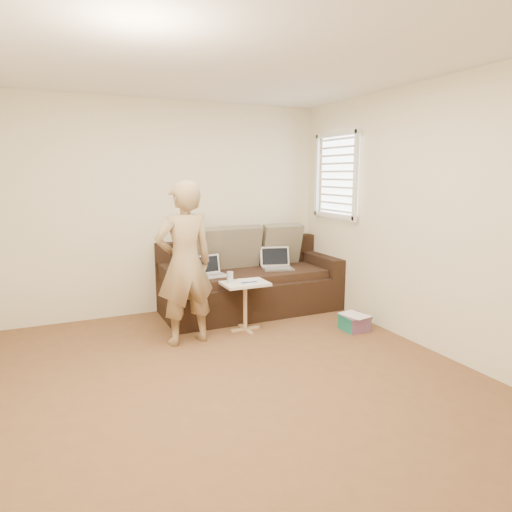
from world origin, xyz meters
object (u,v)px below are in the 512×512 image
Objects in this scene: sofa at (251,278)px; striped_box at (354,322)px; laptop_silver at (278,269)px; laptop_white at (212,276)px; drinking_glass at (230,277)px; person at (185,263)px; side_table at (245,306)px.

striped_box is (0.76, -1.14, -0.34)m from sofa.
laptop_silver is 0.90m from laptop_white.
drinking_glass is at bearing -93.85° from laptop_white.
striped_box is (1.81, -0.42, -0.74)m from person.
laptop_silver is 1.01m from drinking_glass.
person is 0.90m from side_table.
side_table is 4.55× the size of drinking_glass.
laptop_white is at bearing -170.58° from sofa.
sofa reaches higher than side_table.
side_table is at bearing -178.02° from person.
drinking_glass is (-0.15, 0.06, 0.33)m from side_table.
sofa is at bearing 123.65° from striped_box.
laptop_white is at bearing 110.15° from side_table.
sofa is at bearing 61.01° from side_table.
drinking_glass is 0.42× the size of striped_box.
laptop_white is (-0.90, -0.04, 0.00)m from laptop_silver.
side_table is (0.70, 0.10, -0.56)m from person.
laptop_white is 0.61× the size of side_table.
laptop_white reaches higher than side_table.
drinking_glass reaches higher than laptop_white.
side_table is (-0.71, -0.58, -0.25)m from laptop_silver.
laptop_silver is at bearing 110.08° from striped_box.
person is 0.62m from drinking_glass.
drinking_glass reaches higher than laptop_silver.
striped_box is (1.26, -0.58, -0.52)m from drinking_glass.
side_table is at bearing -118.99° from sofa.
laptop_silver is at bearing 39.42° from side_table.
drinking_glass is (0.55, 0.16, -0.23)m from person.
person is at bearing -171.87° from side_table.
laptop_silver is at bearing -160.34° from person.
drinking_glass reaches higher than striped_box.
laptop_white is at bearing 141.10° from striped_box.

